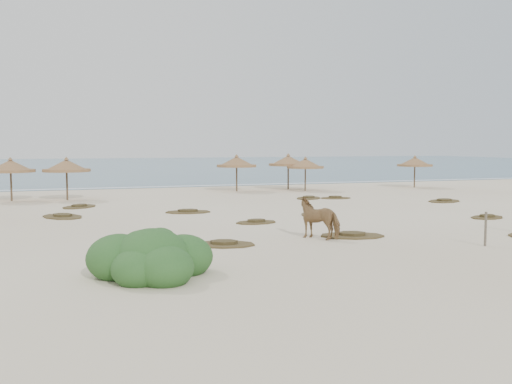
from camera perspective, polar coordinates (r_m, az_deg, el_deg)
ground at (r=22.05m, az=6.17°, el=-4.15°), size 160.00×160.00×0.00m
ocean at (r=95.19m, az=-13.59°, el=2.59°), size 200.00×100.00×0.01m
foam_line at (r=46.74m, az=-7.62°, el=0.56°), size 70.00×0.60×0.01m
palapa_1 at (r=37.33m, az=-23.34°, el=2.33°), size 3.72×3.72×2.67m
palapa_2 at (r=36.77m, az=-18.42°, el=2.45°), size 3.54×3.54×2.67m
palapa_3 at (r=41.50m, az=-1.95°, el=2.98°), size 3.80×3.80×2.72m
palapa_4 at (r=43.32m, az=3.24°, el=3.09°), size 3.37×3.37×2.75m
palapa_5 at (r=42.13m, az=4.96°, el=2.80°), size 3.22×3.22×2.54m
palapa_6 at (r=46.89m, az=15.60°, el=2.88°), size 3.00×3.00×2.58m
horse at (r=20.89m, az=6.42°, el=-2.62°), size 1.70×1.85×1.47m
fence_post_far at (r=20.64m, az=21.98°, el=-3.45°), size 0.11×0.11×1.16m
bush at (r=14.95m, az=-10.35°, el=-6.59°), size 3.29×2.89×1.47m
scrub_1 at (r=28.26m, az=-18.79°, el=-2.31°), size 2.49×2.91×0.16m
scrub_2 at (r=24.81m, az=0.01°, el=-3.00°), size 1.95×1.38×0.16m
scrub_3 at (r=27.45m, az=6.09°, el=-2.28°), size 1.68×2.35×0.16m
scrub_4 at (r=28.60m, az=22.11°, el=-2.32°), size 2.17×1.77×0.16m
scrub_5 at (r=35.89m, az=18.31°, el=-0.84°), size 2.94×2.57×0.16m
scrub_6 at (r=32.42m, az=-17.24°, el=-1.39°), size 2.52×2.66×0.16m
scrub_7 at (r=36.12m, az=5.28°, el=-0.58°), size 2.52×2.60×0.16m
scrub_9 at (r=21.50m, az=9.57°, el=-4.28°), size 2.76×2.21×0.16m
scrub_10 at (r=36.37m, az=7.95°, el=-0.57°), size 2.15×1.63×0.16m
scrub_11 at (r=19.42m, az=-3.24°, el=-5.19°), size 2.50×2.05×0.16m
scrub_13 at (r=28.80m, az=-6.83°, el=-1.95°), size 2.48×1.84×0.16m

